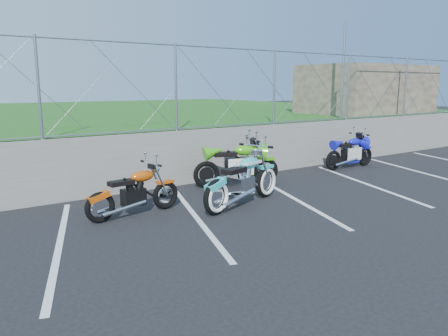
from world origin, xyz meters
TOP-DOWN VIEW (x-y plane):
  - ground at (0.00, 0.00)m, footprint 90.00×90.00m
  - retaining_wall at (0.00, 3.50)m, footprint 30.00×0.22m
  - grass_field at (0.00, 13.50)m, footprint 30.00×20.00m
  - stone_building at (10.50, 5.50)m, footprint 5.00×3.00m
  - chain_link_fence at (0.00, 3.50)m, footprint 28.00×0.03m
  - sign_pole at (7.20, 3.90)m, footprint 0.08×0.08m
  - parking_lines at (1.20, 1.00)m, footprint 18.29×4.31m
  - cruiser_turquoise at (1.20, 1.14)m, footprint 2.28×0.89m
  - naked_orange at (-0.85, 1.70)m, footprint 1.89×0.64m
  - sportbike_green at (2.13, 2.59)m, footprint 2.07×0.84m
  - sportbike_blue at (6.15, 2.58)m, footprint 1.89×0.67m

SIDE VIEW (x-z plane):
  - ground at x=0.00m, z-range 0.00..0.00m
  - parking_lines at x=1.20m, z-range 0.00..0.01m
  - naked_orange at x=-0.85m, z-range -0.07..0.88m
  - sportbike_blue at x=6.15m, z-range -0.07..0.91m
  - cruiser_turquoise at x=1.20m, z-range -0.12..1.05m
  - sportbike_green at x=2.13m, z-range -0.08..1.03m
  - retaining_wall at x=0.00m, z-range 0.00..1.30m
  - grass_field at x=0.00m, z-range 0.00..1.30m
  - stone_building at x=10.50m, z-range 1.30..3.10m
  - chain_link_fence at x=0.00m, z-range 1.30..3.30m
  - sign_pole at x=7.20m, z-range 1.30..4.30m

